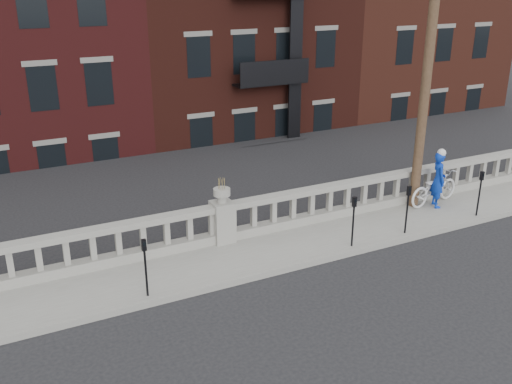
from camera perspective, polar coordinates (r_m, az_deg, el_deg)
ground at (r=12.19m, az=4.38°, el=-12.69°), size 120.00×120.00×0.00m
sidewalk at (r=14.43m, az=-1.79°, el=-6.60°), size 32.00×2.20×0.15m
balustrade at (r=14.97m, az=-3.37°, el=-3.18°), size 28.00×0.34×1.03m
planter_pedestal at (r=14.89m, az=-3.38°, el=-2.51°), size 0.55×0.55×1.76m
lower_level at (r=32.48m, az=-16.52°, el=12.73°), size 80.00×44.00×20.80m
utility_pole at (r=16.91m, az=17.11°, el=14.91°), size 1.60×0.28×10.00m
parking_meter_b at (r=12.51m, az=-11.03°, el=-6.81°), size 0.10×0.09×1.36m
parking_meter_c at (r=14.73m, az=9.73°, el=-2.37°), size 0.10×0.09×1.36m
parking_meter_d at (r=15.79m, az=14.92°, el=-1.18°), size 0.10×0.09×1.36m
parking_meter_e at (r=17.61m, az=21.51°, el=0.34°), size 0.10×0.09×1.36m
bicycle at (r=18.23m, az=17.37°, el=0.45°), size 2.07×0.98×1.05m
cyclist at (r=17.93m, az=17.77°, el=1.19°), size 0.63×0.73×1.71m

